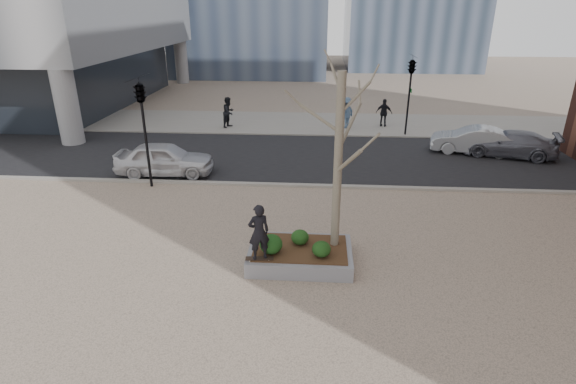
# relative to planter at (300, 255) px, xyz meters

# --- Properties ---
(ground) EXTENTS (120.00, 120.00, 0.00)m
(ground) POSITION_rel_planter_xyz_m (-1.00, 0.00, -0.23)
(ground) COLOR tan
(ground) RESTS_ON ground
(street) EXTENTS (60.00, 8.00, 0.02)m
(street) POSITION_rel_planter_xyz_m (-1.00, 10.00, -0.21)
(street) COLOR black
(street) RESTS_ON ground
(far_sidewalk) EXTENTS (60.00, 6.00, 0.02)m
(far_sidewalk) POSITION_rel_planter_xyz_m (-1.00, 17.00, -0.21)
(far_sidewalk) COLOR gray
(far_sidewalk) RESTS_ON ground
(planter) EXTENTS (3.00, 2.00, 0.45)m
(planter) POSITION_rel_planter_xyz_m (0.00, 0.00, 0.00)
(planter) COLOR gray
(planter) RESTS_ON ground
(planter_mulch) EXTENTS (2.70, 1.70, 0.04)m
(planter_mulch) POSITION_rel_planter_xyz_m (0.00, 0.00, 0.25)
(planter_mulch) COLOR #382314
(planter_mulch) RESTS_ON planter
(sycamore_tree) EXTENTS (2.80, 2.80, 6.60)m
(sycamore_tree) POSITION_rel_planter_xyz_m (1.00, 0.30, 3.56)
(sycamore_tree) COLOR gray
(sycamore_tree) RESTS_ON planter_mulch
(shrub_left) EXTENTS (0.65, 0.65, 0.56)m
(shrub_left) POSITION_rel_planter_xyz_m (-0.82, -0.36, 0.54)
(shrub_left) COLOR #193F14
(shrub_left) RESTS_ON planter_mulch
(shrub_middle) EXTENTS (0.52, 0.52, 0.44)m
(shrub_middle) POSITION_rel_planter_xyz_m (-0.02, 0.22, 0.49)
(shrub_middle) COLOR black
(shrub_middle) RESTS_ON planter_mulch
(shrub_right) EXTENTS (0.53, 0.53, 0.45)m
(shrub_right) POSITION_rel_planter_xyz_m (0.61, -0.44, 0.49)
(shrub_right) COLOR #123410
(shrub_right) RESTS_ON planter_mulch
(skateboard) EXTENTS (0.80, 0.27, 0.08)m
(skateboard) POSITION_rel_planter_xyz_m (-1.10, -0.73, 0.26)
(skateboard) COLOR black
(skateboard) RESTS_ON planter
(skateboarder) EXTENTS (0.69, 0.58, 1.62)m
(skateboarder) POSITION_rel_planter_xyz_m (-1.10, -0.73, 1.11)
(skateboarder) COLOR black
(skateboarder) RESTS_ON skateboard
(police_car) EXTENTS (4.35, 1.95, 1.45)m
(police_car) POSITION_rel_planter_xyz_m (-6.34, 7.00, 0.52)
(police_car) COLOR silver
(police_car) RESTS_ON street
(car_silver) EXTENTS (4.32, 2.29, 1.35)m
(car_silver) POSITION_rel_planter_xyz_m (8.28, 11.21, 0.47)
(car_silver) COLOR #A0A3A8
(car_silver) RESTS_ON street
(car_third) EXTENTS (4.77, 2.96, 1.29)m
(car_third) POSITION_rel_planter_xyz_m (9.91, 10.80, 0.44)
(car_third) COLOR #595A66
(car_third) RESTS_ON street
(pedestrian_a) EXTENTS (1.00, 1.10, 1.85)m
(pedestrian_a) POSITION_rel_planter_xyz_m (-5.13, 15.59, 0.72)
(pedestrian_a) COLOR black
(pedestrian_a) RESTS_ON far_sidewalk
(pedestrian_b) EXTENTS (1.30, 1.36, 1.86)m
(pedestrian_b) POSITION_rel_planter_xyz_m (2.10, 15.94, 0.73)
(pedestrian_b) COLOR #476181
(pedestrian_b) RESTS_ON far_sidewalk
(pedestrian_c) EXTENTS (1.08, 0.70, 1.71)m
(pedestrian_c) POSITION_rel_planter_xyz_m (4.44, 16.42, 0.65)
(pedestrian_c) COLOR black
(pedestrian_c) RESTS_ON far_sidewalk
(traffic_light_near) EXTENTS (0.60, 2.48, 4.50)m
(traffic_light_near) POSITION_rel_planter_xyz_m (-6.50, 5.60, 2.02)
(traffic_light_near) COLOR black
(traffic_light_near) RESTS_ON ground
(traffic_light_far) EXTENTS (0.60, 2.48, 4.50)m
(traffic_light_far) POSITION_rel_planter_xyz_m (5.50, 14.60, 2.02)
(traffic_light_far) COLOR black
(traffic_light_far) RESTS_ON ground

